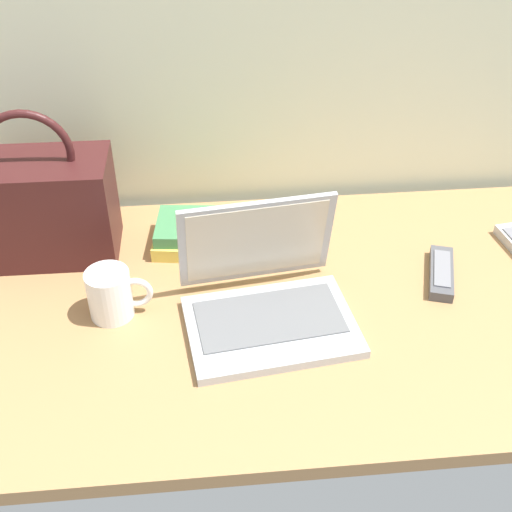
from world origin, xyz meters
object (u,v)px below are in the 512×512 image
object	(u,v)px
remote_control_near	(441,273)
laptop	(266,296)
coffee_mug	(111,294)
book_stack	(199,233)
handbag	(40,206)

from	to	relation	value
remote_control_near	laptop	bearing A→B (deg)	-168.05
coffee_mug	remote_control_near	world-z (taller)	coffee_mug
coffee_mug	remote_control_near	distance (m)	0.66
coffee_mug	laptop	bearing A→B (deg)	-5.79
coffee_mug	book_stack	world-z (taller)	coffee_mug
laptop	remote_control_near	distance (m)	0.38
handbag	laptop	bearing A→B (deg)	-29.03
handbag	book_stack	xyz separation A→B (m)	(0.32, -0.00, -0.09)
laptop	coffee_mug	world-z (taller)	laptop
remote_control_near	book_stack	distance (m)	0.52
coffee_mug	handbag	bearing A→B (deg)	125.36
book_stack	handbag	bearing A→B (deg)	179.87
coffee_mug	handbag	size ratio (longest dim) A/B	0.37
handbag	book_stack	distance (m)	0.33
remote_control_near	book_stack	world-z (taller)	book_stack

